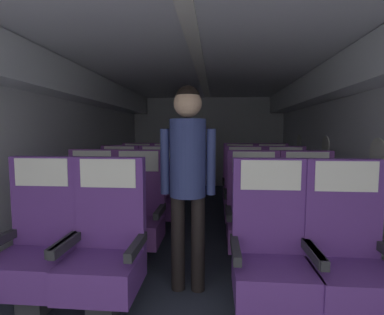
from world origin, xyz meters
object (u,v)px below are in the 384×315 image
object	(u,v)px
seat_a_right_window	(271,256)
flight_attendant	(188,166)
seat_a_left_window	(37,247)
seat_d_left_aisle	(166,184)
seat_c_left_aisle	(157,196)
seat_d_right_window	(240,185)
seat_b_right_aisle	(308,219)
seat_c_left_window	(118,195)
seat_a_left_aisle	(105,251)
seat_b_right_window	(254,218)
seat_d_left_window	(136,184)
seat_d_right_aisle	(272,185)
seat_c_right_aisle	(286,198)
seat_b_left_aisle	(137,215)
seat_c_right_window	(245,198)
seat_b_left_window	(90,213)
seat_a_right_aisle	(349,260)

from	to	relation	value
seat_a_right_window	flight_attendant	world-z (taller)	flight_attendant
seat_a_left_window	seat_d_left_aisle	size ratio (longest dim) A/B	1.00
seat_c_left_aisle	seat_d_right_window	world-z (taller)	same
seat_b_right_aisle	seat_c_left_window	bearing A→B (deg)	158.44
seat_a_left_aisle	seat_b_right_window	distance (m)	1.39
seat_c_left_aisle	seat_d_left_window	xyz separation A→B (m)	(-0.49, 0.82, 0.00)
seat_b_right_aisle	seat_d_right_aisle	size ratio (longest dim) A/B	1.00
seat_c_left_aisle	seat_c_right_aisle	distance (m)	1.61
seat_d_left_aisle	seat_d_left_window	bearing A→B (deg)	179.15
seat_b_left_aisle	seat_c_right_aisle	xyz separation A→B (m)	(1.62, 0.85, 0.00)
seat_b_right_aisle	seat_c_left_window	size ratio (longest dim) A/B	1.00
seat_b_right_aisle	flight_attendant	world-z (taller)	flight_attendant
seat_b_right_window	seat_c_right_window	world-z (taller)	same
seat_d_left_window	seat_c_right_aisle	bearing A→B (deg)	-21.65
seat_a_left_aisle	seat_b_right_aisle	bearing A→B (deg)	27.75
seat_b_left_window	seat_b_right_window	world-z (taller)	same
seat_a_right_aisle	seat_d_right_aisle	distance (m)	2.53
seat_d_left_window	seat_d_right_window	world-z (taller)	same
seat_c_left_aisle	seat_d_left_aisle	bearing A→B (deg)	91.18
seat_a_right_window	seat_b_right_window	xyz separation A→B (m)	(-0.01, 0.83, 0.00)
seat_b_right_aisle	seat_b_left_window	bearing A→B (deg)	179.80
seat_a_right_window	seat_b_left_aisle	world-z (taller)	same
seat_a_left_aisle	seat_a_right_aisle	distance (m)	1.60
seat_b_left_window	seat_c_left_aisle	bearing A→B (deg)	59.10
seat_a_right_aisle	seat_b_right_window	world-z (taller)	same
seat_c_left_window	seat_d_left_aisle	size ratio (longest dim) A/B	1.00
seat_a_right_aisle	seat_b_right_window	bearing A→B (deg)	120.09
seat_c_right_window	flight_attendant	distance (m)	1.53
seat_a_right_aisle	seat_b_right_window	distance (m)	0.97
seat_a_left_window	seat_d_right_window	distance (m)	2.98
seat_c_right_window	seat_d_left_window	xyz separation A→B (m)	(-1.60, 0.84, 0.00)
seat_c_left_window	seat_c_right_window	size ratio (longest dim) A/B	1.00
seat_c_left_aisle	seat_c_right_window	xyz separation A→B (m)	(1.11, -0.02, 0.00)
seat_d_left_aisle	seat_d_right_aisle	bearing A→B (deg)	0.60
seat_a_left_window	seat_c_left_window	world-z (taller)	same
seat_c_left_aisle	seat_c_right_window	size ratio (longest dim) A/B	1.00
seat_b_right_window	seat_d_right_aisle	bearing A→B (deg)	73.69
seat_d_left_window	seat_d_left_aisle	bearing A→B (deg)	-0.85
seat_a_left_window	seat_c_right_window	bearing A→B (deg)	45.83
seat_a_left_window	seat_a_right_window	size ratio (longest dim) A/B	1.00
seat_b_right_window	seat_c_right_aisle	distance (m)	0.98
seat_c_right_aisle	seat_c_left_window	bearing A→B (deg)	179.99
seat_a_right_aisle	seat_d_right_aisle	bearing A→B (deg)	89.85
seat_b_left_aisle	seat_d_left_window	xyz separation A→B (m)	(-0.48, 1.68, 0.00)
seat_c_left_aisle	seat_d_right_aisle	distance (m)	1.80
seat_d_right_window	flight_attendant	bearing A→B (deg)	-105.09
seat_a_left_window	seat_c_right_aisle	distance (m)	2.69
seat_c_left_aisle	seat_b_left_aisle	bearing A→B (deg)	-90.97
seat_b_left_aisle	seat_d_right_aisle	xyz separation A→B (m)	(1.61, 1.69, 0.00)
seat_a_left_aisle	seat_d_left_window	distance (m)	2.56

